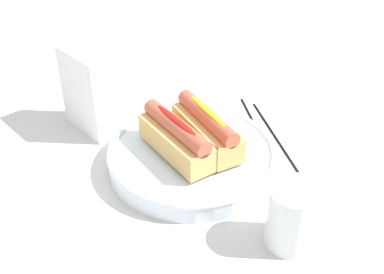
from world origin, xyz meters
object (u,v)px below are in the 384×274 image
Objects in this scene: hotdog_back at (176,138)px; hotdog_front at (207,128)px; serving_bowl at (192,156)px; chopstick_near at (257,128)px; water_glass at (292,220)px; chopstick_far at (273,133)px; napkin_box at (88,92)px.

hotdog_front is at bearing -95.82° from hotdog_back.
serving_bowl reaches higher than chopstick_near.
hotdog_front is 1.03× the size of hotdog_back.
hotdog_back reaches higher than chopstick_near.
serving_bowl is at bearing 123.01° from chopstick_near.
hotdog_front is at bearing -4.90° from water_glass.
chopstick_near is (0.02, -0.16, -0.02)m from serving_bowl.
chopstick_near is at bearing 44.80° from chopstick_far.
chopstick_far is (-0.03, -0.01, 0.00)m from chopstick_near.
hotdog_front reaches higher than chopstick_near.
hotdog_back is 0.69× the size of chopstick_near.
chopstick_near is (0.23, -0.15, -0.04)m from water_glass.
water_glass is 0.41× the size of chopstick_far.
hotdog_back is 0.20m from napkin_box.
hotdog_front and hotdog_back have the same top height.
hotdog_front is 0.15m from chopstick_near.
water_glass reaches higher than chopstick_far.
chopstick_far is (0.20, -0.16, -0.04)m from water_glass.
chopstick_far is at bearing -93.67° from hotdog_back.
hotdog_back is (0.00, 0.03, 0.05)m from serving_bowl.
napkin_box reaches higher than hotdog_front.
hotdog_front reaches higher than serving_bowl.
hotdog_front is at bearing -95.82° from serving_bowl.
water_glass reaches higher than serving_bowl.
serving_bowl is 0.16m from chopstick_near.
chopstick_far is (-0.01, -0.17, -0.02)m from serving_bowl.
hotdog_back reaches higher than water_glass.
serving_bowl is at bearing 84.18° from hotdog_front.
napkin_box is (0.20, 0.05, 0.01)m from hotdog_back.
napkin_box is at bearing 28.38° from hotdog_front.
water_glass is 0.26m from chopstick_far.
chopstick_near is 1.00× the size of chopstick_far.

